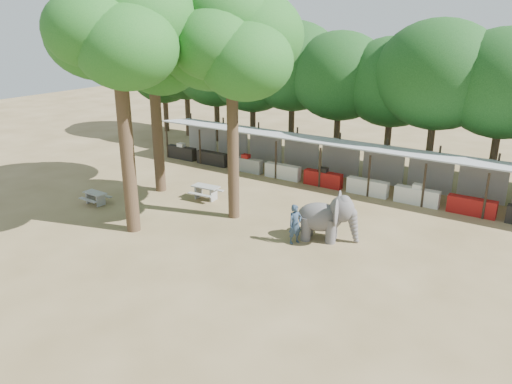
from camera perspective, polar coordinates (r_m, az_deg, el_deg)
The scene contains 10 objects.
ground at distance 19.47m, azimuth -5.74°, elevation -10.19°, with size 100.00×100.00×0.00m, color brown.
vendor_stalls at distance 30.17m, azimuth 10.91°, elevation 2.81°, with size 28.00×2.99×2.80m.
yard_tree_left at distance 28.49m, azimuth -11.78°, elevation 16.16°, with size 7.10×6.90×11.02m.
yard_tree_center at distance 22.84m, azimuth -15.56°, elevation 17.75°, with size 7.10×6.90×12.04m.
yard_tree_back at distance 23.81m, azimuth -2.83°, elevation 16.82°, with size 7.10×6.90×11.36m.
backdrop_trees at distance 34.07m, azimuth 14.84°, elevation 11.83°, with size 46.46×5.95×8.33m.
elephant at distance 22.65m, azimuth 8.15°, elevation -2.84°, with size 2.96×2.20×2.20m.
handler at distance 22.22m, azimuth 4.49°, elevation -3.68°, with size 0.65×0.43×1.81m, color #26384C.
picnic_table_near at distance 28.31m, azimuth -17.89°, elevation -0.48°, with size 1.38×1.25×0.67m.
picnic_table_far at distance 27.80m, azimuth -5.76°, elevation 0.17°, with size 1.63×1.49×0.77m.
Camera 1 is at (10.89, -13.03, 9.53)m, focal length 35.00 mm.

